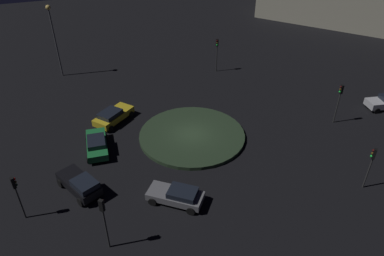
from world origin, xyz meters
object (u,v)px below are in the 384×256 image
at_px(car_black, 80,184).
at_px(store_building, 357,2).
at_px(car_grey, 177,195).
at_px(traffic_light_north, 16,190).
at_px(traffic_light_southwest, 372,160).
at_px(traffic_light_northwest, 104,215).
at_px(streetlamp_northeast, 53,29).
at_px(car_green, 97,144).
at_px(car_yellow, 113,116).
at_px(traffic_light_south, 340,96).
at_px(traffic_light_southeast, 217,49).

xyz_separation_m(car_black, store_building, (28.22, -50.76, 2.61)).
bearing_deg(car_grey, traffic_light_north, 26.04).
bearing_deg(traffic_light_southwest, car_black, 28.51).
relative_size(car_grey, store_building, 0.13).
height_order(car_grey, store_building, store_building).
relative_size(traffic_light_northwest, streetlamp_northeast, 0.49).
bearing_deg(store_building, car_green, 76.64).
xyz_separation_m(traffic_light_southwest, traffic_light_north, (5.97, 25.65, 0.01)).
height_order(car_yellow, traffic_light_south, traffic_light_south).
distance_m(traffic_light_north, store_building, 62.39).
bearing_deg(car_grey, traffic_light_northwest, 61.19).
height_order(car_yellow, traffic_light_north, traffic_light_north).
relative_size(car_black, traffic_light_southwest, 1.17).
height_order(car_yellow, traffic_light_southeast, traffic_light_southeast).
relative_size(traffic_light_southwest, traffic_light_northwest, 0.88).
bearing_deg(traffic_light_south, car_yellow, -10.35).
distance_m(car_grey, streetlamp_northeast, 27.96).
xyz_separation_m(car_grey, traffic_light_northwest, (-2.38, 5.60, 2.39)).
height_order(traffic_light_north, streetlamp_northeast, streetlamp_northeast).
relative_size(streetlamp_northeast, store_building, 0.26).
height_order(car_green, traffic_light_south, traffic_light_south).
bearing_deg(car_grey, car_green, -22.90).
bearing_deg(car_black, car_grey, -144.54).
height_order(car_yellow, traffic_light_northwest, traffic_light_northwest).
xyz_separation_m(car_yellow, streetlamp_northeast, (13.35, 4.26, 5.33)).
bearing_deg(traffic_light_northwest, store_building, -11.81).
distance_m(car_grey, traffic_light_south, 19.59).
xyz_separation_m(traffic_light_north, streetlamp_northeast, (24.21, -4.12, 3.29)).
relative_size(car_yellow, store_building, 0.14).
bearing_deg(traffic_light_south, store_building, -123.19).
distance_m(traffic_light_northwest, store_building, 60.28).
height_order(traffic_light_northwest, streetlamp_northeast, streetlamp_northeast).
height_order(traffic_light_south, store_building, store_building).
bearing_deg(streetlamp_northeast, traffic_light_northwest, -177.52).
distance_m(car_green, traffic_light_south, 23.96).
height_order(car_green, traffic_light_southeast, traffic_light_southeast).
relative_size(car_grey, traffic_light_north, 1.14).
height_order(streetlamp_northeast, store_building, streetlamp_northeast).
bearing_deg(car_yellow, streetlamp_northeast, 68.36).
xyz_separation_m(car_yellow, car_grey, (-13.22, -2.60, -0.02)).
xyz_separation_m(traffic_light_northwest, streetlamp_northeast, (28.95, 1.26, 2.95)).
xyz_separation_m(traffic_light_southeast, traffic_light_north, (-18.53, 23.28, -0.34)).
distance_m(car_yellow, car_grey, 13.48).
xyz_separation_m(traffic_light_south, traffic_light_north, (-2.88, 29.71, -0.28)).
xyz_separation_m(car_grey, traffic_light_south, (5.24, -18.73, 2.34)).
relative_size(car_yellow, traffic_light_southwest, 1.19).
bearing_deg(car_black, traffic_light_south, -112.48).
xyz_separation_m(traffic_light_northwest, traffic_light_south, (7.62, -24.33, -0.06)).
height_order(traffic_light_southeast, traffic_light_southwest, traffic_light_southeast).
height_order(car_yellow, car_grey, car_yellow).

